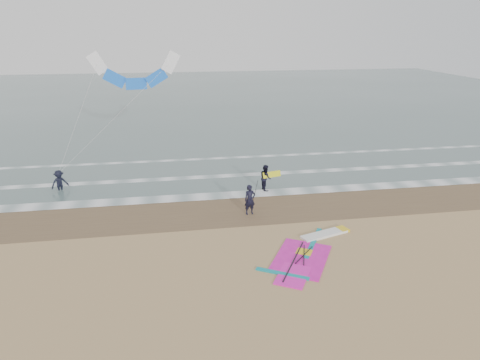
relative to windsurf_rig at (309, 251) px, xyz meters
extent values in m
plane|color=tan|center=(-2.58, -0.24, -0.04)|extent=(120.00, 120.00, 0.00)
cube|color=#47605E|center=(-2.58, 47.76, -0.02)|extent=(120.00, 80.00, 0.02)
cube|color=brown|center=(-2.58, 5.76, -0.03)|extent=(120.00, 5.00, 0.01)
cube|color=white|center=(-2.58, 7.96, -0.01)|extent=(120.00, 1.20, 0.02)
cube|color=white|center=(-2.58, 11.76, -0.01)|extent=(120.00, 0.70, 0.02)
cube|color=white|center=(-2.58, 16.26, -0.01)|extent=(120.00, 0.50, 0.01)
cube|color=white|center=(1.35, 1.59, 0.03)|extent=(2.72, 1.44, 0.13)
cube|color=yellow|center=(2.52, 1.96, 0.03)|extent=(0.65, 0.75, 0.14)
cube|color=#EE1EB3|center=(-0.56, -0.53, -0.02)|extent=(3.72, 4.10, 0.04)
cube|color=#EE1EB3|center=(-1.35, -1.91, -0.01)|extent=(2.06, 2.29, 0.05)
cube|color=#0C8C99|center=(0.50, 0.85, -0.01)|extent=(1.90, 3.05, 0.05)
cube|color=#0C8C99|center=(-1.78, -1.70, -0.01)|extent=(2.23, 1.42, 0.05)
cube|color=yellow|center=(-0.24, 0.00, -0.01)|extent=(0.96, 0.92, 0.06)
cylinder|color=black|center=(-0.98, -0.74, 0.02)|extent=(1.96, 3.34, 0.06)
cylinder|color=black|center=(-0.35, -0.32, 0.04)|extent=(1.31, 1.45, 0.04)
cylinder|color=black|center=(-0.35, -0.32, 0.04)|extent=(0.63, 1.83, 0.04)
imported|color=black|center=(-2.03, 4.90, 0.86)|extent=(0.71, 0.52, 1.79)
imported|color=black|center=(-0.29, 8.58, 0.84)|extent=(0.76, 0.92, 1.75)
imported|color=black|center=(-13.86, 10.67, 0.84)|extent=(1.31, 1.14, 1.76)
cylinder|color=black|center=(-1.73, 4.90, 1.28)|extent=(0.17, 0.86, 1.82)
cube|color=yellow|center=(0.11, 8.48, 1.07)|extent=(1.30, 0.51, 0.39)
cube|color=white|center=(-11.29, 15.22, 7.84)|extent=(1.49, 0.31, 1.74)
cube|color=blue|center=(-10.19, 15.22, 6.74)|extent=(1.73, 0.34, 1.49)
cube|color=blue|center=(-8.69, 15.22, 6.34)|extent=(1.52, 0.31, 0.85)
cube|color=blue|center=(-7.19, 15.22, 6.74)|extent=(1.73, 0.34, 1.49)
cube|color=white|center=(-6.10, 15.22, 7.84)|extent=(1.49, 0.31, 1.74)
cylinder|color=beige|center=(-12.57, 12.94, 4.49)|extent=(2.59, 4.57, 6.71)
cylinder|color=beige|center=(-9.98, 12.94, 4.49)|extent=(7.78, 4.57, 6.71)
camera|label=1|loc=(-6.27, -17.62, 10.36)|focal=32.00mm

